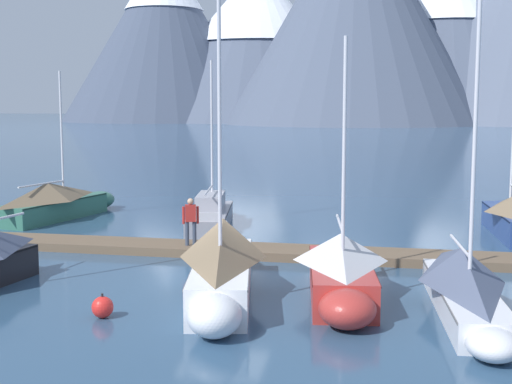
{
  "coord_description": "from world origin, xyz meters",
  "views": [
    {
      "loc": [
        4.27,
        -20.09,
        5.3
      ],
      "look_at": [
        0.0,
        6.0,
        2.0
      ],
      "focal_mm": 49.59,
      "sensor_mm": 36.0,
      "label": 1
    }
  ],
  "objects_px": {
    "sailboat_mid_dock_starboard": "(222,262)",
    "person_on_dock": "(191,219)",
    "sailboat_far_berth": "(341,270)",
    "sailboat_nearest_berth": "(58,201)",
    "sailboat_mid_dock_port": "(211,213)",
    "sailboat_outer_slip": "(465,283)",
    "mooring_buoy_channel_marker": "(103,307)"
  },
  "relations": [
    {
      "from": "sailboat_far_berth",
      "to": "person_on_dock",
      "type": "distance_m",
      "value": 7.62
    },
    {
      "from": "sailboat_far_berth",
      "to": "sailboat_outer_slip",
      "type": "bearing_deg",
      "value": -12.79
    },
    {
      "from": "sailboat_mid_dock_starboard",
      "to": "sailboat_far_berth",
      "type": "bearing_deg",
      "value": 5.85
    },
    {
      "from": "sailboat_far_berth",
      "to": "person_on_dock",
      "type": "height_order",
      "value": "sailboat_far_berth"
    },
    {
      "from": "sailboat_mid_dock_port",
      "to": "sailboat_far_berth",
      "type": "distance_m",
      "value": 12.53
    },
    {
      "from": "sailboat_mid_dock_port",
      "to": "mooring_buoy_channel_marker",
      "type": "relative_size",
      "value": 11.53
    },
    {
      "from": "sailboat_nearest_berth",
      "to": "sailboat_far_berth",
      "type": "relative_size",
      "value": 1.07
    },
    {
      "from": "sailboat_mid_dock_port",
      "to": "sailboat_mid_dock_starboard",
      "type": "relative_size",
      "value": 0.8
    },
    {
      "from": "sailboat_outer_slip",
      "to": "person_on_dock",
      "type": "xyz_separation_m",
      "value": [
        -8.69,
        5.92,
        0.48
      ]
    },
    {
      "from": "sailboat_mid_dock_starboard",
      "to": "person_on_dock",
      "type": "xyz_separation_m",
      "value": [
        -2.32,
        5.54,
        0.24
      ]
    },
    {
      "from": "sailboat_outer_slip",
      "to": "mooring_buoy_channel_marker",
      "type": "xyz_separation_m",
      "value": [
        -8.94,
        -1.84,
        -0.51
      ]
    },
    {
      "from": "sailboat_mid_dock_starboard",
      "to": "person_on_dock",
      "type": "height_order",
      "value": "sailboat_mid_dock_starboard"
    },
    {
      "from": "sailboat_far_berth",
      "to": "sailboat_mid_dock_starboard",
      "type": "bearing_deg",
      "value": -174.15
    },
    {
      "from": "sailboat_mid_dock_starboard",
      "to": "sailboat_far_berth",
      "type": "relative_size",
      "value": 1.28
    },
    {
      "from": "sailboat_nearest_berth",
      "to": "sailboat_mid_dock_port",
      "type": "height_order",
      "value": "sailboat_mid_dock_port"
    },
    {
      "from": "sailboat_outer_slip",
      "to": "person_on_dock",
      "type": "bearing_deg",
      "value": 145.73
    },
    {
      "from": "sailboat_outer_slip",
      "to": "sailboat_nearest_berth",
      "type": "bearing_deg",
      "value": 143.3
    },
    {
      "from": "sailboat_nearest_berth",
      "to": "person_on_dock",
      "type": "distance_m",
      "value": 10.37
    },
    {
      "from": "sailboat_mid_dock_port",
      "to": "sailboat_mid_dock_starboard",
      "type": "height_order",
      "value": "sailboat_mid_dock_starboard"
    },
    {
      "from": "sailboat_nearest_berth",
      "to": "mooring_buoy_channel_marker",
      "type": "height_order",
      "value": "sailboat_nearest_berth"
    },
    {
      "from": "sailboat_far_berth",
      "to": "sailboat_nearest_berth",
      "type": "bearing_deg",
      "value": 139.13
    },
    {
      "from": "person_on_dock",
      "to": "mooring_buoy_channel_marker",
      "type": "bearing_deg",
      "value": -91.91
    },
    {
      "from": "sailboat_nearest_berth",
      "to": "mooring_buoy_channel_marker",
      "type": "xyz_separation_m",
      "value": [
        7.77,
        -14.3,
        -0.55
      ]
    },
    {
      "from": "sailboat_mid_dock_starboard",
      "to": "mooring_buoy_channel_marker",
      "type": "bearing_deg",
      "value": -139.3
    },
    {
      "from": "mooring_buoy_channel_marker",
      "to": "sailboat_nearest_berth",
      "type": "bearing_deg",
      "value": 118.53
    },
    {
      "from": "sailboat_mid_dock_port",
      "to": "sailboat_outer_slip",
      "type": "distance_m",
      "value": 14.88
    },
    {
      "from": "person_on_dock",
      "to": "mooring_buoy_channel_marker",
      "type": "xyz_separation_m",
      "value": [
        -0.26,
        -7.76,
        -0.99
      ]
    },
    {
      "from": "sailboat_mid_dock_port",
      "to": "mooring_buoy_channel_marker",
      "type": "distance_m",
      "value": 13.49
    },
    {
      "from": "mooring_buoy_channel_marker",
      "to": "sailboat_mid_dock_port",
      "type": "bearing_deg",
      "value": 91.32
    },
    {
      "from": "person_on_dock",
      "to": "sailboat_far_berth",
      "type": "bearing_deg",
      "value": -43.19
    },
    {
      "from": "sailboat_outer_slip",
      "to": "person_on_dock",
      "type": "relative_size",
      "value": 5.07
    },
    {
      "from": "sailboat_nearest_berth",
      "to": "sailboat_outer_slip",
      "type": "xyz_separation_m",
      "value": [
        16.72,
        -12.46,
        -0.04
      ]
    }
  ]
}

